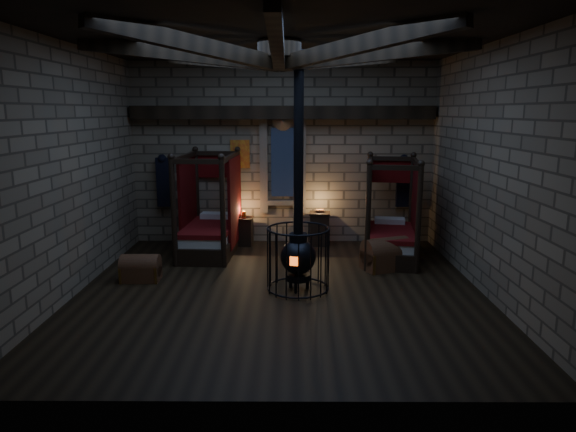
{
  "coord_description": "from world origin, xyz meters",
  "views": [
    {
      "loc": [
        0.18,
        -8.53,
        3.09
      ],
      "look_at": [
        0.13,
        0.6,
        1.21
      ],
      "focal_mm": 32.0,
      "sensor_mm": 36.0,
      "label": 1
    }
  ],
  "objects_px": {
    "trunk_right": "(386,255)",
    "bed_left": "(210,229)",
    "bed_right": "(390,234)",
    "trunk_left": "(141,269)",
    "stove": "(298,254)"
  },
  "relations": [
    {
      "from": "trunk_right",
      "to": "stove",
      "type": "bearing_deg",
      "value": -165.87
    },
    {
      "from": "bed_left",
      "to": "trunk_left",
      "type": "xyz_separation_m",
      "value": [
        -1.0,
        -1.94,
        -0.31
      ]
    },
    {
      "from": "bed_right",
      "to": "trunk_right",
      "type": "distance_m",
      "value": 0.89
    },
    {
      "from": "bed_right",
      "to": "stove",
      "type": "distance_m",
      "value": 2.86
    },
    {
      "from": "bed_left",
      "to": "bed_right",
      "type": "xyz_separation_m",
      "value": [
        3.89,
        -0.38,
        -0.02
      ]
    },
    {
      "from": "bed_right",
      "to": "trunk_left",
      "type": "height_order",
      "value": "bed_right"
    },
    {
      "from": "trunk_left",
      "to": "stove",
      "type": "relative_size",
      "value": 0.17
    },
    {
      "from": "bed_left",
      "to": "trunk_right",
      "type": "xyz_separation_m",
      "value": [
        3.66,
        -1.21,
        -0.25
      ]
    },
    {
      "from": "bed_right",
      "to": "stove",
      "type": "xyz_separation_m",
      "value": [
        -1.99,
        -2.05,
        0.14
      ]
    },
    {
      "from": "trunk_left",
      "to": "bed_left",
      "type": "bearing_deg",
      "value": 61.92
    },
    {
      "from": "stove",
      "to": "trunk_left",
      "type": "bearing_deg",
      "value": -176.52
    },
    {
      "from": "bed_left",
      "to": "trunk_left",
      "type": "bearing_deg",
      "value": -114.03
    },
    {
      "from": "trunk_right",
      "to": "trunk_left",
      "type": "bearing_deg",
      "value": 168.29
    },
    {
      "from": "trunk_right",
      "to": "bed_left",
      "type": "bearing_deg",
      "value": 141.07
    },
    {
      "from": "trunk_right",
      "to": "bed_right",
      "type": "bearing_deg",
      "value": 53.68
    }
  ]
}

